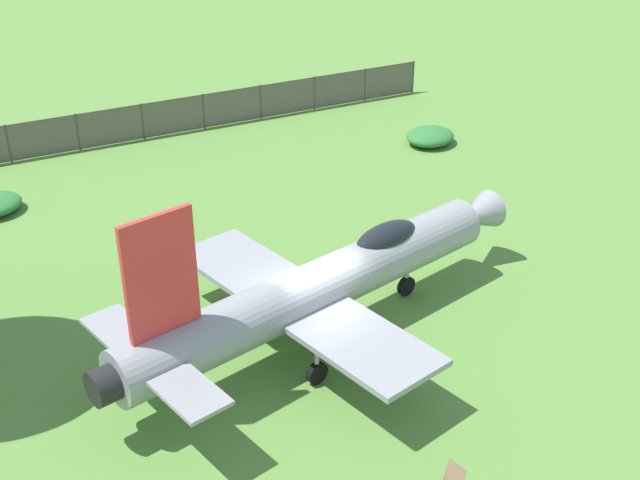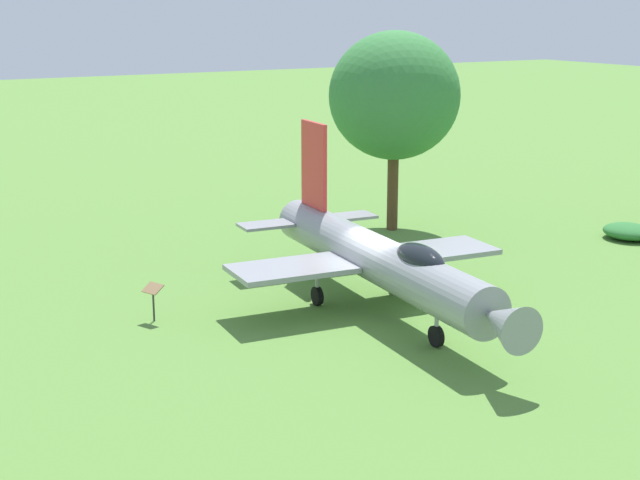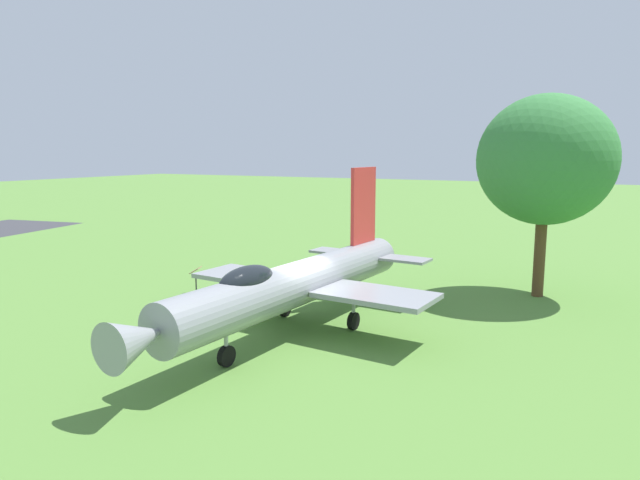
# 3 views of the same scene
# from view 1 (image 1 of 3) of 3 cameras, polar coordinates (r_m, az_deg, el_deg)

# --- Properties ---
(ground_plane) EXTENTS (200.00, 200.00, 0.00)m
(ground_plane) POSITION_cam_1_polar(r_m,az_deg,el_deg) (22.54, -0.29, -7.01)
(ground_plane) COLOR #568438
(display_jet) EXTENTS (8.89, 13.87, 5.33)m
(display_jet) POSITION_cam_1_polar(r_m,az_deg,el_deg) (21.76, 0.34, -3.01)
(display_jet) COLOR gray
(display_jet) RESTS_ON ground_plane
(perimeter_fence) EXTENTS (7.94, 23.96, 1.63)m
(perimeter_fence) POSITION_cam_1_polar(r_m,az_deg,el_deg) (36.74, -10.24, 8.61)
(perimeter_fence) COLOR #4C4238
(perimeter_fence) RESTS_ON ground_plane
(shrub_by_tree) EXTENTS (1.92, 2.23, 0.68)m
(shrub_by_tree) POSITION_cam_1_polar(r_m,az_deg,el_deg) (35.54, 7.73, 7.22)
(shrub_by_tree) COLOR #2D7033
(shrub_by_tree) RESTS_ON ground_plane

